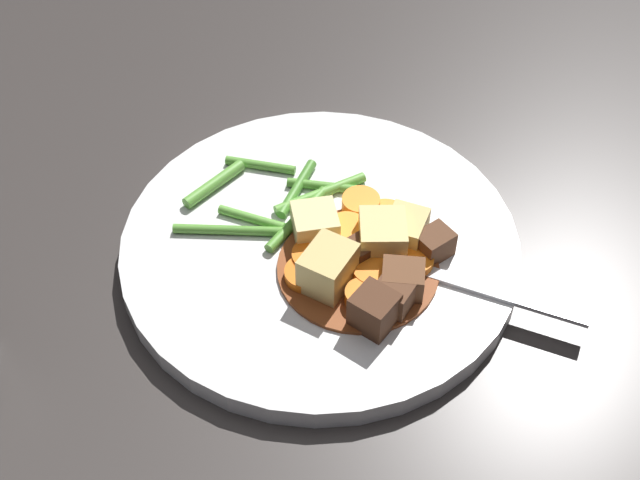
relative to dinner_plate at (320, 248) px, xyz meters
The scene contains 29 objects.
ground_plane 0.01m from the dinner_plate, ahead, with size 3.00×3.00×0.00m, color #383330.
dinner_plate is the anchor object (origin of this frame).
stew_sauce 0.04m from the dinner_plate, ahead, with size 0.11×0.11×0.00m, color brown.
carrot_slice_0 0.02m from the dinner_plate, 47.93° to the left, with size 0.03×0.03×0.01m, color orange.
carrot_slice_1 0.03m from the dinner_plate, 51.80° to the right, with size 0.03×0.03×0.01m, color orange.
carrot_slice_2 0.04m from the dinner_plate, 86.11° to the left, with size 0.03×0.03×0.01m, color orange.
carrot_slice_3 0.04m from the dinner_plate, 57.97° to the right, with size 0.03×0.03×0.01m, color orange.
carrot_slice_4 0.07m from the dinner_plate, 17.11° to the right, with size 0.03×0.03×0.01m, color orange.
carrot_slice_5 0.07m from the dinner_plate, 25.62° to the left, with size 0.03×0.03×0.01m, color orange.
carrot_slice_6 0.05m from the dinner_plate, ahead, with size 0.03×0.03×0.01m, color orange.
carrot_slice_7 0.05m from the dinner_plate, 65.42° to the left, with size 0.03×0.03×0.01m, color orange.
potato_chunk_0 0.06m from the dinner_plate, 46.44° to the left, with size 0.03×0.03×0.02m, color #DBBC6B.
potato_chunk_1 0.05m from the dinner_plate, 36.17° to the right, with size 0.04×0.03×0.03m, color #DBBC6B.
potato_chunk_2 0.05m from the dinner_plate, 32.21° to the left, with size 0.03×0.03×0.03m, color #E5CC7A.
potato_chunk_3 0.02m from the dinner_plate, 143.34° to the right, with size 0.03×0.03×0.02m, color #EAD68C.
meat_chunk_0 0.08m from the dinner_plate, 37.17° to the left, with size 0.02×0.02×0.02m, color #56331E.
meat_chunk_1 0.08m from the dinner_plate, ahead, with size 0.02×0.02×0.02m, color #56331E.
meat_chunk_2 0.08m from the dinner_plate, 18.30° to the right, with size 0.03×0.03×0.03m, color #4C2B19.
meat_chunk_3 0.04m from the dinner_plate, 12.61° to the left, with size 0.02×0.02×0.02m, color #4C2B19.
meat_chunk_4 0.08m from the dinner_plate, ahead, with size 0.02×0.03×0.02m, color brown.
green_bean_0 0.09m from the dinner_plate, 167.82° to the left, with size 0.01×0.01×0.06m, color #599E38.
green_bean_1 0.03m from the dinner_plate, behind, with size 0.01×0.01×0.07m, color #599E38.
green_bean_2 0.07m from the dinner_plate, 139.50° to the right, with size 0.01×0.01×0.08m, color #599E38.
green_bean_3 0.05m from the dinner_plate, 155.90° to the left, with size 0.01×0.01×0.06m, color #4C8E33.
green_bean_4 0.05m from the dinner_plate, 154.12° to the right, with size 0.01×0.01×0.05m, color #66AD42.
green_bean_5 0.05m from the dinner_plate, 135.88° to the left, with size 0.01×0.01×0.08m, color #66AD42.
green_bean_6 0.05m from the dinner_plate, 131.41° to the left, with size 0.01×0.01×0.06m, color #599E38.
green_bean_7 0.10m from the dinner_plate, 167.34° to the right, with size 0.01×0.01×0.06m, color #66AD42.
fork 0.10m from the dinner_plate, 23.32° to the left, with size 0.17×0.09×0.00m.
Camera 1 is at (0.31, -0.29, 0.49)m, focal length 49.54 mm.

